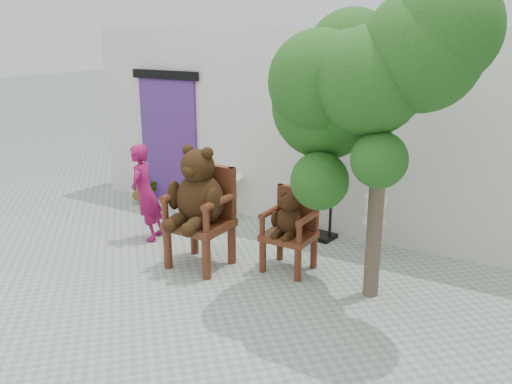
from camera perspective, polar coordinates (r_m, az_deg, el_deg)
ground_plane at (r=6.31m, az=-2.90°, el=-11.41°), size 60.00×60.00×0.00m
back_wall at (r=8.44m, az=8.97°, el=6.43°), size 9.00×1.00×3.00m
doorway at (r=9.62m, az=-9.15°, el=5.64°), size 1.40×0.11×2.33m
chair_big at (r=6.93m, az=-5.98°, el=-0.76°), size 0.77×0.84×1.60m
chair_small at (r=6.88m, az=3.65°, el=-3.24°), size 0.60×0.56×1.05m
person at (r=8.02m, az=-11.57°, el=-0.09°), size 0.49×0.60×1.41m
cafe_table at (r=8.83m, az=-3.31°, el=-0.02°), size 0.60×0.60×0.70m
display_stand at (r=7.97m, az=6.77°, el=-0.87°), size 0.49×0.40×1.51m
stool_bucket at (r=7.57m, az=12.45°, el=-1.64°), size 0.32×0.32×1.45m
tree at (r=5.72m, az=11.30°, el=11.62°), size 2.35×1.92×3.50m
potted_plant at (r=9.89m, az=-11.78°, el=0.18°), size 0.49×0.45×0.45m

